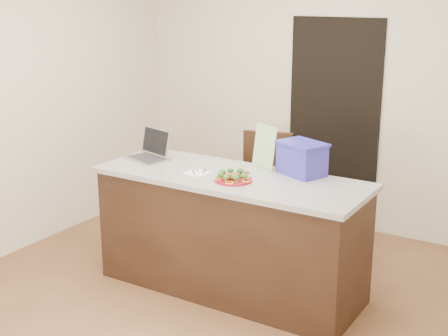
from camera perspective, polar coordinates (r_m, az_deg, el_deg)
The scene contains 16 objects.
ground at distance 4.76m, azimuth -1.01°, elevation -12.09°, with size 4.00×4.00×0.00m, color brown.
room_shell at distance 4.24m, azimuth -1.12°, elevation 7.61°, with size 4.00×4.00×4.00m.
doorway at distance 6.05m, azimuth 9.96°, elevation 3.94°, with size 0.90×0.02×2.00m, color black.
island at distance 4.75m, azimuth 0.60°, elevation -5.95°, with size 2.06×0.76×0.92m.
plate at distance 4.46m, azimuth 0.85°, elevation -1.07°, with size 0.27×0.27×0.02m.
meatballs at distance 4.45m, azimuth 0.79°, elevation -0.74°, with size 0.09×0.10×0.04m.
broccoli at distance 4.44m, azimuth 0.85°, elevation -0.54°, with size 0.23×0.23×0.04m.
pepper_rings at distance 4.45m, azimuth 0.85°, elevation -0.95°, with size 0.26×0.27×0.01m.
napkin at distance 4.65m, azimuth -2.47°, elevation -0.45°, with size 0.16×0.16×0.01m, color white.
fork at distance 4.67m, azimuth -2.60°, elevation -0.31°, with size 0.09×0.15×0.00m.
knife at distance 4.62m, azimuth -2.28°, elevation -0.47°, with size 0.06×0.20×0.01m.
yogurt_bottle at distance 4.42m, azimuth 2.09°, elevation -0.96°, with size 0.04×0.04×0.08m.
laptop at distance 5.09m, azimuth -6.68°, elevation 1.62°, with size 0.39×0.35×0.24m.
leaflet at distance 4.74m, azimuth 3.71°, elevation 1.93°, with size 0.24×0.00×0.34m, color silver.
blue_box at distance 4.62m, azimuth 7.14°, elevation 0.89°, with size 0.41×0.36×0.25m.
chair at distance 5.60m, azimuth 3.45°, elevation -1.27°, with size 0.55×0.55×1.02m.
Camera 1 is at (2.27, -3.53, 2.24)m, focal length 50.00 mm.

